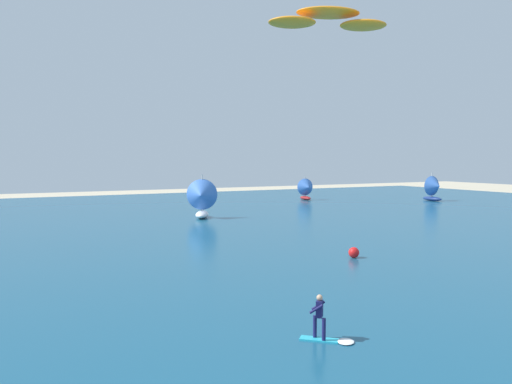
% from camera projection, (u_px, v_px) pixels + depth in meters
% --- Properties ---
extents(ocean, '(160.00, 90.00, 0.10)m').
position_uv_depth(ocean, '(94.00, 230.00, 46.55)').
color(ocean, navy).
rests_on(ocean, ground).
extents(kitesurfer, '(1.81, 1.75, 1.67)m').
position_uv_depth(kitesurfer, '(325.00, 324.00, 18.20)').
color(kitesurfer, '#26B2CC').
rests_on(kitesurfer, ocean).
extents(kite, '(6.95, 4.16, 1.00)m').
position_uv_depth(kite, '(328.00, 19.00, 27.64)').
color(kite, orange).
extents(sailboat_far_right, '(3.09, 3.68, 4.35)m').
position_uv_depth(sailboat_far_right, '(435.00, 188.00, 77.99)').
color(sailboat_far_right, navy).
rests_on(sailboat_far_right, ocean).
extents(sailboat_center_horizon, '(2.85, 3.32, 3.82)m').
position_uv_depth(sailboat_center_horizon, '(307.00, 189.00, 80.06)').
color(sailboat_center_horizon, maroon).
rests_on(sailboat_center_horizon, ocean).
extents(sailboat_outermost, '(3.85, 4.31, 4.82)m').
position_uv_depth(sailboat_outermost, '(201.00, 198.00, 55.33)').
color(sailboat_outermost, white).
rests_on(sailboat_outermost, ocean).
extents(marker_buoy, '(0.71, 0.71, 0.71)m').
position_uv_depth(marker_buoy, '(354.00, 252.00, 33.44)').
color(marker_buoy, red).
rests_on(marker_buoy, ocean).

